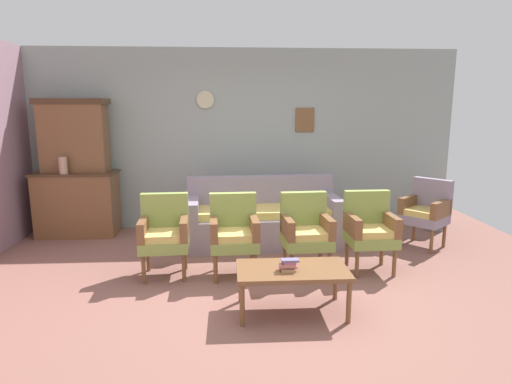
{
  "coord_description": "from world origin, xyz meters",
  "views": [
    {
      "loc": [
        -0.26,
        -4.07,
        1.85
      ],
      "look_at": [
        0.06,
        1.01,
        0.85
      ],
      "focal_mm": 30.63,
      "sensor_mm": 36.0,
      "label": 1
    }
  ],
  "objects_px": {
    "wingback_chair_by_fireplace": "(426,210)",
    "side_cabinet": "(78,204)",
    "armchair_row_middle": "(306,230)",
    "book_stack_on_table": "(289,265)",
    "vase_on_cabinet": "(63,165)",
    "coffee_table": "(292,273)",
    "armchair_by_doorway": "(165,232)",
    "armchair_near_cabinet": "(370,228)",
    "floor_vase_by_wall": "(436,208)",
    "armchair_near_couch_end": "(234,231)",
    "floral_couch": "(263,221)"
  },
  "relations": [
    {
      "from": "vase_on_cabinet",
      "to": "armchair_by_doorway",
      "type": "height_order",
      "value": "vase_on_cabinet"
    },
    {
      "from": "side_cabinet",
      "to": "armchair_near_couch_end",
      "type": "bearing_deg",
      "value": -36.87
    },
    {
      "from": "wingback_chair_by_fireplace",
      "to": "book_stack_on_table",
      "type": "relative_size",
      "value": 5.19
    },
    {
      "from": "floral_couch",
      "to": "wingback_chair_by_fireplace",
      "type": "bearing_deg",
      "value": -5.94
    },
    {
      "from": "vase_on_cabinet",
      "to": "armchair_near_cabinet",
      "type": "relative_size",
      "value": 0.27
    },
    {
      "from": "vase_on_cabinet",
      "to": "floral_couch",
      "type": "relative_size",
      "value": 0.12
    },
    {
      "from": "coffee_table",
      "to": "book_stack_on_table",
      "type": "distance_m",
      "value": 0.12
    },
    {
      "from": "armchair_near_couch_end",
      "to": "floor_vase_by_wall",
      "type": "bearing_deg",
      "value": 27.33
    },
    {
      "from": "armchair_near_couch_end",
      "to": "armchair_near_cabinet",
      "type": "relative_size",
      "value": 1.0
    },
    {
      "from": "vase_on_cabinet",
      "to": "armchair_by_doorway",
      "type": "distance_m",
      "value": 2.23
    },
    {
      "from": "armchair_by_doorway",
      "to": "armchair_row_middle",
      "type": "distance_m",
      "value": 1.57
    },
    {
      "from": "armchair_by_doorway",
      "to": "armchair_near_couch_end",
      "type": "bearing_deg",
      "value": -2.2
    },
    {
      "from": "floral_couch",
      "to": "armchair_by_doorway",
      "type": "height_order",
      "value": "same"
    },
    {
      "from": "armchair_by_doorway",
      "to": "floor_vase_by_wall",
      "type": "xyz_separation_m",
      "value": [
        3.83,
        1.55,
        -0.15
      ]
    },
    {
      "from": "side_cabinet",
      "to": "floor_vase_by_wall",
      "type": "relative_size",
      "value": 1.64
    },
    {
      "from": "armchair_near_cabinet",
      "to": "book_stack_on_table",
      "type": "height_order",
      "value": "armchair_near_cabinet"
    },
    {
      "from": "floral_couch",
      "to": "armchair_by_doorway",
      "type": "bearing_deg",
      "value": -137.78
    },
    {
      "from": "floral_couch",
      "to": "book_stack_on_table",
      "type": "xyz_separation_m",
      "value": [
        0.07,
        -2.09,
        0.15
      ]
    },
    {
      "from": "armchair_row_middle",
      "to": "armchair_by_doorway",
      "type": "bearing_deg",
      "value": 179.21
    },
    {
      "from": "armchair_row_middle",
      "to": "floor_vase_by_wall",
      "type": "bearing_deg",
      "value": 34.89
    },
    {
      "from": "vase_on_cabinet",
      "to": "wingback_chair_by_fireplace",
      "type": "distance_m",
      "value": 4.98
    },
    {
      "from": "floral_couch",
      "to": "armchair_near_couch_end",
      "type": "bearing_deg",
      "value": -110.43
    },
    {
      "from": "armchair_near_cabinet",
      "to": "coffee_table",
      "type": "relative_size",
      "value": 0.9
    },
    {
      "from": "vase_on_cabinet",
      "to": "armchair_near_couch_end",
      "type": "distance_m",
      "value": 2.83
    },
    {
      "from": "armchair_by_doorway",
      "to": "side_cabinet",
      "type": "bearing_deg",
      "value": 131.9
    },
    {
      "from": "book_stack_on_table",
      "to": "armchair_near_couch_end",
      "type": "bearing_deg",
      "value": 115.02
    },
    {
      "from": "vase_on_cabinet",
      "to": "armchair_row_middle",
      "type": "xyz_separation_m",
      "value": [
        3.14,
        -1.49,
        -0.55
      ]
    },
    {
      "from": "armchair_by_doorway",
      "to": "armchair_near_cabinet",
      "type": "xyz_separation_m",
      "value": [
        2.3,
        0.01,
        0.0
      ]
    },
    {
      "from": "armchair_by_doorway",
      "to": "coffee_table",
      "type": "xyz_separation_m",
      "value": [
        1.27,
        -0.98,
        -0.12
      ]
    },
    {
      "from": "armchair_row_middle",
      "to": "book_stack_on_table",
      "type": "height_order",
      "value": "armchair_row_middle"
    },
    {
      "from": "side_cabinet",
      "to": "wingback_chair_by_fireplace",
      "type": "bearing_deg",
      "value": -9.69
    },
    {
      "from": "armchair_row_middle",
      "to": "armchair_near_cabinet",
      "type": "xyz_separation_m",
      "value": [
        0.74,
        0.04,
        0.0
      ]
    },
    {
      "from": "side_cabinet",
      "to": "vase_on_cabinet",
      "type": "bearing_deg",
      "value": -116.5
    },
    {
      "from": "vase_on_cabinet",
      "to": "floor_vase_by_wall",
      "type": "height_order",
      "value": "vase_on_cabinet"
    },
    {
      "from": "armchair_row_middle",
      "to": "book_stack_on_table",
      "type": "bearing_deg",
      "value": -108.2
    },
    {
      "from": "armchair_by_doorway",
      "to": "wingback_chair_by_fireplace",
      "type": "distance_m",
      "value": 3.43
    },
    {
      "from": "armchair_near_cabinet",
      "to": "floor_vase_by_wall",
      "type": "bearing_deg",
      "value": 45.33
    },
    {
      "from": "wingback_chair_by_fireplace",
      "to": "vase_on_cabinet",
      "type": "bearing_deg",
      "value": 172.57
    },
    {
      "from": "armchair_by_doorway",
      "to": "coffee_table",
      "type": "relative_size",
      "value": 0.9
    },
    {
      "from": "floral_couch",
      "to": "armchair_row_middle",
      "type": "relative_size",
      "value": 2.3
    },
    {
      "from": "side_cabinet",
      "to": "wingback_chair_by_fireplace",
      "type": "height_order",
      "value": "side_cabinet"
    },
    {
      "from": "armchair_near_cabinet",
      "to": "armchair_by_doorway",
      "type": "bearing_deg",
      "value": -179.64
    },
    {
      "from": "wingback_chair_by_fireplace",
      "to": "side_cabinet",
      "type": "bearing_deg",
      "value": 170.31
    },
    {
      "from": "armchair_by_doorway",
      "to": "floor_vase_by_wall",
      "type": "distance_m",
      "value": 4.13
    },
    {
      "from": "side_cabinet",
      "to": "vase_on_cabinet",
      "type": "relative_size",
      "value": 4.81
    },
    {
      "from": "side_cabinet",
      "to": "armchair_row_middle",
      "type": "bearing_deg",
      "value": -28.8
    },
    {
      "from": "vase_on_cabinet",
      "to": "armchair_row_middle",
      "type": "bearing_deg",
      "value": -25.44
    },
    {
      "from": "armchair_by_doorway",
      "to": "book_stack_on_table",
      "type": "distance_m",
      "value": 1.61
    },
    {
      "from": "vase_on_cabinet",
      "to": "coffee_table",
      "type": "height_order",
      "value": "vase_on_cabinet"
    },
    {
      "from": "armchair_by_doorway",
      "to": "armchair_near_couch_end",
      "type": "xyz_separation_m",
      "value": [
        0.76,
        -0.03,
        0.0
      ]
    }
  ]
}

